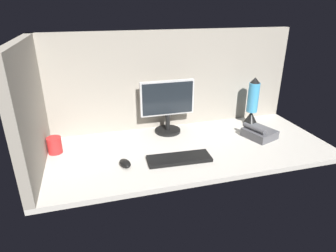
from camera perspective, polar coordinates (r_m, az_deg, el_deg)
ground_plane at (r=186.32cm, az=3.73°, el=-4.34°), size 180.00×80.00×3.00cm
cubicle_wall_back at (r=207.24cm, az=0.56°, el=9.10°), size 180.00×5.00×68.13cm
cubicle_wall_side at (r=166.49cm, az=-25.73°, el=3.21°), size 5.00×80.00×68.13cm
monitor at (r=198.20cm, az=-0.10°, el=4.23°), size 37.60×18.00×36.99cm
keyboard at (r=168.85cm, az=2.22°, el=-6.46°), size 37.60×14.83×2.00cm
mouse at (r=164.45cm, az=-8.49°, el=-7.31°), size 8.02×10.77×3.40cm
mug_red_plastic at (r=187.87cm, az=-21.53°, el=-3.55°), size 8.50×8.50×10.20cm
lava_lamp at (r=222.56cm, az=16.34°, el=4.02°), size 10.90×10.90×35.66cm
desk_phone at (r=204.96cm, az=17.55°, el=-1.33°), size 22.31×23.54×8.80cm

